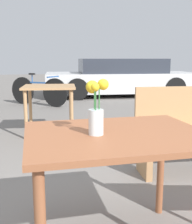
# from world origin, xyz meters

# --- Properties ---
(table_front) EXTENTS (1.00, 0.78, 0.72)m
(table_front) POSITION_xyz_m (0.00, 0.00, 0.62)
(table_front) COLOR brown
(table_front) RESTS_ON ground_plane
(flower_vase) EXTENTS (0.12, 0.14, 0.30)m
(flower_vase) POSITION_xyz_m (-0.12, -0.01, 0.85)
(flower_vase) COLOR silver
(flower_vase) RESTS_ON table_front
(table_back) EXTENTS (0.83, 0.74, 0.73)m
(table_back) POSITION_xyz_m (-0.20, 2.74, 0.60)
(table_back) COLOR tan
(table_back) RESTS_ON ground_plane
(bicycle) EXTENTS (1.30, 1.09, 0.78)m
(bicycle) POSITION_xyz_m (-0.31, 5.48, 0.35)
(bicycle) COLOR black
(bicycle) RESTS_ON ground_plane
(parked_car) EXTENTS (4.69, 2.16, 1.13)m
(parked_car) POSITION_xyz_m (2.24, 6.91, 0.55)
(parked_car) COLOR silver
(parked_car) RESTS_ON ground_plane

